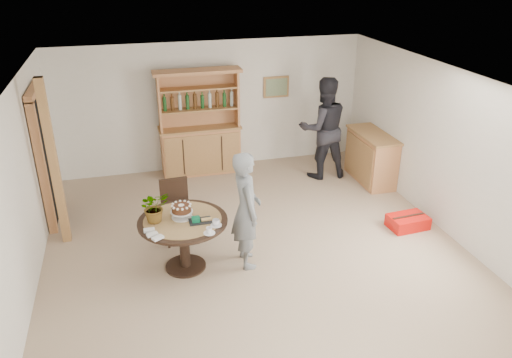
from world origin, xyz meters
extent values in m
plane|color=tan|center=(0.00, 0.00, 0.00)|extent=(7.00, 7.00, 0.00)
cube|color=white|center=(0.00, 3.50, 1.25)|extent=(6.00, 0.04, 2.50)
cube|color=white|center=(-3.00, 0.00, 1.25)|extent=(0.04, 7.00, 2.50)
cube|color=white|center=(3.00, 0.00, 1.25)|extent=(0.04, 7.00, 2.50)
cube|color=white|center=(0.00, 0.00, 2.50)|extent=(6.00, 7.00, 0.04)
cube|color=#AB7C48|center=(1.30, 3.47, 1.55)|extent=(0.52, 0.03, 0.42)
cube|color=#59724C|center=(1.30, 3.45, 1.55)|extent=(0.44, 0.02, 0.34)
cube|color=black|center=(-2.94, 2.00, 1.05)|extent=(0.10, 0.90, 2.10)
cube|color=tan|center=(-2.92, 1.50, 1.05)|extent=(0.12, 0.10, 2.10)
cube|color=tan|center=(-2.92, 2.50, 1.05)|extent=(0.12, 0.10, 2.10)
cube|color=tan|center=(-2.92, 2.00, 2.13)|extent=(0.12, 1.10, 0.10)
cube|color=#AB7C48|center=(-2.70, 1.20, 1.25)|extent=(0.12, 0.12, 2.50)
cube|color=tan|center=(-0.30, 3.24, 0.45)|extent=(1.50, 0.50, 0.90)
cube|color=#AB7C48|center=(-0.30, 3.24, 0.92)|extent=(1.56, 0.54, 0.04)
cube|color=tan|center=(-0.30, 3.34, 1.47)|extent=(1.50, 0.04, 1.06)
cube|color=tan|center=(-1.03, 3.19, 1.47)|extent=(0.04, 0.34, 1.06)
cube|color=tan|center=(0.43, 3.19, 1.47)|extent=(0.04, 0.34, 1.06)
cube|color=#AB7C48|center=(-0.30, 3.19, 1.30)|extent=(1.44, 0.32, 0.03)
cube|color=#AB7C48|center=(-0.30, 3.19, 1.70)|extent=(1.44, 0.32, 0.03)
cube|color=tan|center=(-0.30, 3.19, 2.01)|extent=(1.62, 0.40, 0.06)
cylinder|color=#194C1E|center=(-0.86, 3.19, 1.46)|extent=(0.07, 0.07, 0.28)
cylinder|color=#4C2D14|center=(-0.70, 3.19, 1.46)|extent=(0.07, 0.07, 0.28)
cylinder|color=#B2BFB2|center=(-0.54, 3.19, 1.46)|extent=(0.07, 0.07, 0.28)
cylinder|color=#194C1E|center=(-0.38, 3.19, 1.46)|extent=(0.07, 0.07, 0.28)
cylinder|color=#4C2D14|center=(-0.22, 3.19, 1.46)|extent=(0.07, 0.07, 0.28)
cylinder|color=#B2BFB2|center=(-0.06, 3.19, 1.46)|extent=(0.07, 0.07, 0.28)
cylinder|color=#194C1E|center=(0.10, 3.19, 1.46)|extent=(0.07, 0.07, 0.28)
cylinder|color=#4C2D14|center=(0.26, 3.19, 1.46)|extent=(0.07, 0.07, 0.28)
cube|color=tan|center=(2.74, 2.00, 0.45)|extent=(0.50, 1.20, 0.90)
cube|color=#AB7C48|center=(2.74, 2.00, 0.92)|extent=(0.54, 1.26, 0.04)
cylinder|color=black|center=(-1.05, 0.02, 0.73)|extent=(1.20, 1.20, 0.04)
cylinder|color=black|center=(-1.05, 0.02, 0.36)|extent=(0.14, 0.14, 0.70)
cylinder|color=black|center=(-1.05, 0.02, 0.01)|extent=(0.56, 0.56, 0.03)
cylinder|color=#A27B4E|center=(-1.05, 0.02, 0.76)|extent=(1.04, 1.04, 0.01)
cube|color=black|center=(-1.05, 0.77, 0.45)|extent=(0.44, 0.44, 0.04)
cube|color=black|center=(-1.06, 0.96, 0.70)|extent=(0.42, 0.05, 0.46)
cube|color=black|center=(-1.06, 0.96, 0.92)|extent=(0.42, 0.06, 0.05)
cube|color=black|center=(-1.22, 0.58, 0.22)|extent=(0.04, 0.03, 0.44)
cube|color=black|center=(-0.87, 0.60, 0.22)|extent=(0.03, 0.03, 0.44)
cube|color=black|center=(-1.24, 0.94, 0.22)|extent=(0.04, 0.03, 0.44)
cube|color=black|center=(-0.88, 0.96, 0.22)|extent=(0.03, 0.03, 0.44)
cylinder|color=white|center=(-1.05, 0.07, 0.77)|extent=(0.28, 0.28, 0.01)
cylinder|color=white|center=(-1.05, 0.07, 0.81)|extent=(0.05, 0.05, 0.08)
cylinder|color=white|center=(-1.05, 0.07, 0.85)|extent=(0.30, 0.30, 0.01)
cylinder|color=#4B2B15|center=(-1.05, 0.07, 0.90)|extent=(0.26, 0.26, 0.09)
cylinder|color=white|center=(-1.05, 0.07, 0.95)|extent=(0.08, 0.08, 0.01)
sphere|color=white|center=(-0.93, 0.07, 0.95)|extent=(0.04, 0.04, 0.04)
sphere|color=white|center=(-0.95, 0.13, 0.95)|extent=(0.04, 0.04, 0.04)
sphere|color=white|center=(-0.99, 0.18, 0.95)|extent=(0.04, 0.04, 0.04)
sphere|color=white|center=(-1.05, 0.19, 0.95)|extent=(0.04, 0.04, 0.04)
sphere|color=white|center=(-1.11, 0.18, 0.95)|extent=(0.04, 0.04, 0.04)
sphere|color=white|center=(-1.16, 0.13, 0.95)|extent=(0.04, 0.04, 0.04)
sphere|color=white|center=(-1.17, 0.07, 0.95)|extent=(0.04, 0.04, 0.04)
sphere|color=white|center=(-1.16, 0.01, 0.95)|extent=(0.04, 0.04, 0.04)
sphere|color=white|center=(-1.11, -0.03, 0.95)|extent=(0.04, 0.04, 0.04)
sphere|color=white|center=(-1.05, -0.05, 0.95)|extent=(0.04, 0.04, 0.04)
sphere|color=white|center=(-0.99, -0.03, 0.95)|extent=(0.04, 0.04, 0.04)
sphere|color=white|center=(-0.95, 0.01, 0.95)|extent=(0.04, 0.04, 0.04)
imported|color=#3F7233|center=(-1.40, 0.07, 0.97)|extent=(0.47, 0.44, 0.42)
cube|color=black|center=(-0.83, -0.10, 0.77)|extent=(0.30, 0.20, 0.01)
cube|color=#0B673D|center=(-0.89, -0.10, 0.80)|extent=(0.10, 0.10, 0.06)
cube|color=#0B673D|center=(-0.89, -0.10, 0.83)|extent=(0.11, 0.02, 0.01)
cylinder|color=white|center=(-0.65, -0.26, 0.76)|extent=(0.15, 0.15, 0.01)
imported|color=white|center=(-0.65, -0.26, 0.81)|extent=(0.10, 0.10, 0.08)
cylinder|color=white|center=(-0.77, -0.43, 0.76)|extent=(0.15, 0.15, 0.01)
imported|color=white|center=(-0.77, -0.43, 0.81)|extent=(0.08, 0.08, 0.07)
cube|color=white|center=(-1.50, -0.18, 0.78)|extent=(0.14, 0.08, 0.03)
cube|color=white|center=(-1.47, -0.30, 0.78)|extent=(0.16, 0.11, 0.03)
cube|color=white|center=(-1.41, -0.40, 0.78)|extent=(0.16, 0.14, 0.03)
imported|color=slate|center=(-0.20, -0.08, 0.83)|extent=(0.40, 0.61, 1.67)
imported|color=black|center=(1.92, 2.44, 0.97)|extent=(0.98, 0.78, 1.94)
cube|color=red|center=(2.50, 0.20, 0.10)|extent=(0.63, 0.44, 0.20)
cube|color=black|center=(2.50, 0.20, 0.20)|extent=(0.56, 0.08, 0.01)
camera|label=1|loc=(-1.62, -5.84, 4.02)|focal=35.00mm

